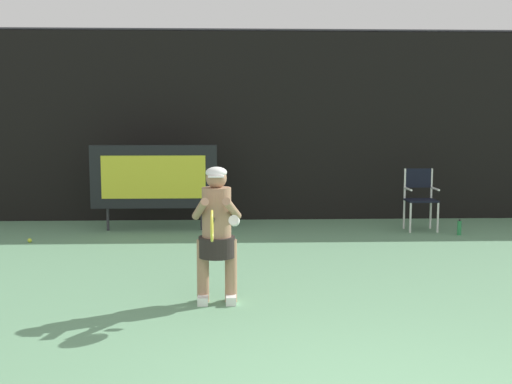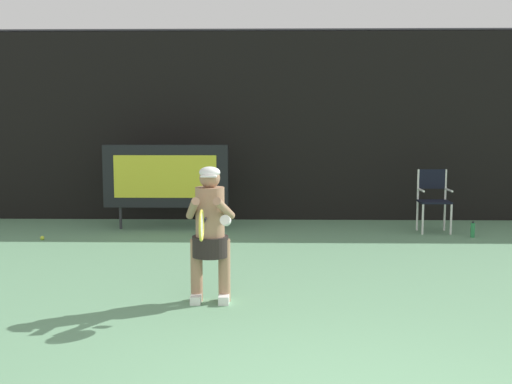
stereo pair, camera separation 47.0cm
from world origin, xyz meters
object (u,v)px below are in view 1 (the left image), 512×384
at_px(tennis_racket, 212,226).
at_px(tennis_ball_loose, 30,240).
at_px(scoreboard, 154,177).
at_px(tennis_player, 217,229).
at_px(umpire_chair, 420,195).
at_px(water_bottle, 459,228).

bearing_deg(tennis_racket, tennis_ball_loose, 115.15).
distance_m(scoreboard, tennis_racket, 5.13).
bearing_deg(tennis_racket, tennis_player, 74.14).
relative_size(umpire_chair, tennis_ball_loose, 15.88).
height_order(tennis_racket, tennis_ball_loose, tennis_racket).
height_order(water_bottle, tennis_ball_loose, water_bottle).
height_order(umpire_chair, tennis_ball_loose, umpire_chair).
bearing_deg(umpire_chair, water_bottle, -44.19).
relative_size(umpire_chair, tennis_player, 0.74).
bearing_deg(water_bottle, umpire_chair, 135.81).
distance_m(scoreboard, umpire_chair, 4.69).
height_order(tennis_player, tennis_ball_loose, tennis_player).
bearing_deg(scoreboard, umpire_chair, -1.97).
bearing_deg(water_bottle, tennis_racket, -133.09).
relative_size(umpire_chair, tennis_racket, 1.79).
bearing_deg(umpire_chair, tennis_racket, -125.98).
xyz_separation_m(umpire_chair, tennis_ball_loose, (-6.53, -0.90, -0.58)).
height_order(scoreboard, umpire_chair, scoreboard).
bearing_deg(tennis_ball_loose, scoreboard, 29.57).
bearing_deg(scoreboard, water_bottle, -7.41).
distance_m(umpire_chair, water_bottle, 0.89).
relative_size(scoreboard, tennis_racket, 3.65).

